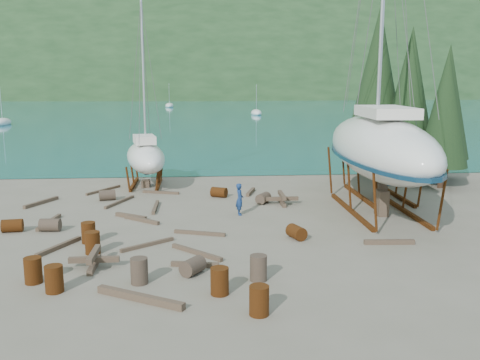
{
  "coord_description": "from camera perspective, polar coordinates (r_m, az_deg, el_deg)",
  "views": [
    {
      "loc": [
        -1.08,
        -21.76,
        6.7
      ],
      "look_at": [
        0.86,
        3.0,
        2.0
      ],
      "focal_mm": 40.0,
      "sensor_mm": 36.0,
      "label": 1
    }
  ],
  "objects": [
    {
      "name": "timber_3",
      "position": [
        22.22,
        -9.83,
        -6.81
      ],
      "size": [
        2.06,
        1.64,
        0.15
      ],
      "primitive_type": "cube",
      "rotation": [
        0.0,
        0.0,
        2.23
      ],
      "color": "brown",
      "rests_on": "ground"
    },
    {
      "name": "moored_boat_mid",
      "position": [
        102.56,
        1.75,
        7.17
      ],
      "size": [
        2.0,
        5.0,
        6.05
      ],
      "color": "silver",
      "rests_on": "ground"
    },
    {
      "name": "drum_9",
      "position": [
        30.9,
        -13.98,
        -1.59
      ],
      "size": [
        1.0,
        0.78,
        0.58
      ],
      "primitive_type": "cylinder",
      "rotation": [
        1.57,
        0.0,
        1.82
      ],
      "color": "#2D2823",
      "rests_on": "ground"
    },
    {
      "name": "moored_boat_far",
      "position": [
        132.09,
        -7.54,
        7.87
      ],
      "size": [
        2.0,
        5.0,
        6.05
      ],
      "color": "silver",
      "rests_on": "ground"
    },
    {
      "name": "worker",
      "position": [
        26.69,
        -0.04,
        -2.06
      ],
      "size": [
        0.43,
        0.62,
        1.61
      ],
      "primitive_type": "imported",
      "rotation": [
        0.0,
        0.0,
        1.66
      ],
      "color": "navy",
      "rests_on": "ground"
    },
    {
      "name": "timber_pile_aft",
      "position": [
        29.17,
        4.49,
        -2.0
      ],
      "size": [
        1.8,
        1.8,
        0.6
      ],
      "color": "brown",
      "rests_on": "ground"
    },
    {
      "name": "drum_13",
      "position": [
        19.3,
        -21.2,
        -8.97
      ],
      "size": [
        0.58,
        0.58,
        0.88
      ],
      "primitive_type": "cylinder",
      "color": "#5A2D0F",
      "rests_on": "ground"
    },
    {
      "name": "far_house_center",
      "position": [
        212.64,
        -9.71,
        9.53
      ],
      "size": [
        6.6,
        5.6,
        5.6
      ],
      "color": "beige",
      "rests_on": "ground"
    },
    {
      "name": "timber_1",
      "position": [
        23.0,
        15.63,
        -6.39
      ],
      "size": [
        2.1,
        0.31,
        0.19
      ],
      "primitive_type": "cube",
      "rotation": [
        0.0,
        0.0,
        1.51
      ],
      "color": "brown",
      "rests_on": "ground"
    },
    {
      "name": "timber_7",
      "position": [
        19.68,
        -4.83,
        -8.97
      ],
      "size": [
        1.76,
        0.5,
        0.17
      ],
      "primitive_type": "cube",
      "rotation": [
        0.0,
        0.0,
        1.38
      ],
      "color": "brown",
      "rests_on": "ground"
    },
    {
      "name": "drum_10",
      "position": [
        18.28,
        -19.22,
        -9.93
      ],
      "size": [
        0.58,
        0.58,
        0.88
      ],
      "primitive_type": "cylinder",
      "color": "#5A2D0F",
      "rests_on": "ground"
    },
    {
      "name": "timber_12",
      "position": [
        22.81,
        -18.75,
        -6.74
      ],
      "size": [
        1.29,
        2.36,
        0.17
      ],
      "primitive_type": "cube",
      "rotation": [
        0.0,
        0.0,
        2.68
      ],
      "color": "brown",
      "rests_on": "ground"
    },
    {
      "name": "drum_15",
      "position": [
        25.41,
        -19.59,
        -4.54
      ],
      "size": [
        0.92,
        0.64,
        0.58
      ],
      "primitive_type": "cylinder",
      "rotation": [
        1.57,
        0.0,
        1.5
      ],
      "color": "#2D2823",
      "rests_on": "ground"
    },
    {
      "name": "bay_water",
      "position": [
        336.83,
        -4.35,
        9.53
      ],
      "size": [
        700.0,
        700.0,
        0.0
      ],
      "primitive_type": "plane",
      "color": "#1A7182",
      "rests_on": "ground"
    },
    {
      "name": "drum_6",
      "position": [
        22.96,
        6.04,
        -5.57
      ],
      "size": [
        0.85,
        1.03,
        0.58
      ],
      "primitive_type": "cylinder",
      "rotation": [
        1.57,
        0.0,
        0.35
      ],
      "color": "#5A2D0F",
      "rests_on": "ground"
    },
    {
      "name": "small_sailboat_shore",
      "position": [
        34.33,
        -10.05,
        2.48
      ],
      "size": [
        3.65,
        7.46,
        11.45
      ],
      "rotation": [
        0.0,
        0.0,
        0.2
      ],
      "color": "silver",
      "rests_on": "ground"
    },
    {
      "name": "far_house_right",
      "position": [
        214.06,
        3.93,
        9.67
      ],
      "size": [
        6.6,
        5.6,
        5.6
      ],
      "color": "beige",
      "rests_on": "ground"
    },
    {
      "name": "timber_pile_fore",
      "position": [
        20.17,
        -15.31,
        -8.18
      ],
      "size": [
        1.8,
        1.8,
        0.6
      ],
      "color": "brown",
      "rests_on": "ground"
    },
    {
      "name": "timber_11",
      "position": [
        23.55,
        -4.33,
        -5.66
      ],
      "size": [
        2.26,
        0.91,
        0.15
      ],
      "primitive_type": "cube",
      "rotation": [
        0.0,
        0.0,
        1.24
      ],
      "color": "brown",
      "rests_on": "ground"
    },
    {
      "name": "drum_8",
      "position": [
        23.12,
        -15.85,
        -5.42
      ],
      "size": [
        0.58,
        0.58,
        0.88
      ],
      "primitive_type": "cylinder",
      "color": "#5A2D0F",
      "rests_on": "ground"
    },
    {
      "name": "timber_6",
      "position": [
        31.81,
        1.14,
        -1.28
      ],
      "size": [
        0.72,
        1.88,
        0.19
      ],
      "primitive_type": "cube",
      "rotation": [
        0.0,
        0.0,
        2.85
      ],
      "color": "brown",
      "rests_on": "ground"
    },
    {
      "name": "large_sailboat_far",
      "position": [
        31.4,
        14.68,
        3.08
      ],
      "size": [
        3.78,
        10.73,
        16.68
      ],
      "rotation": [
        0.0,
        0.0,
        -0.07
      ],
      "color": "silver",
      "rests_on": "ground"
    },
    {
      "name": "moored_boat_left",
      "position": [
        86.95,
        -24.01,
        5.62
      ],
      "size": [
        2.0,
        5.0,
        6.05
      ],
      "color": "silver",
      "rests_on": "ground"
    },
    {
      "name": "timber_17",
      "position": [
        26.75,
        -19.71,
        -4.26
      ],
      "size": [
        0.5,
        2.64,
        0.16
      ],
      "primitive_type": "cube",
      "rotation": [
        0.0,
        0.0,
        3.01
      ],
      "color": "brown",
      "rests_on": "ground"
    },
    {
      "name": "far_house_left",
      "position": [
        219.84,
        -20.28,
        9.07
      ],
      "size": [
        6.6,
        5.6,
        5.6
      ],
      "color": "beige",
      "rests_on": "ground"
    },
    {
      "name": "drum_7",
      "position": [
        15.75,
        2.06,
        -12.72
      ],
      "size": [
        0.58,
        0.58,
        0.88
      ],
      "primitive_type": "cylinder",
      "color": "#5A2D0F",
      "rests_on": "ground"
    },
    {
      "name": "large_sailboat_near",
      "position": [
        27.7,
        14.72,
        3.47
      ],
      "size": [
        4.39,
        13.49,
        21.01
      ],
      "rotation": [
        0.0,
        0.0,
        -0.04
      ],
      "color": "silver",
      "rests_on": "ground"
    },
    {
      "name": "ground",
      "position": [
        22.79,
        -1.57,
        -6.39
      ],
      "size": [
        600.0,
        600.0,
        0.0
      ],
      "primitive_type": "plane",
      "color": "#656050",
      "rests_on": "ground"
    },
    {
      "name": "drum_16",
      "position": [
        18.29,
        -10.7,
        -9.5
      ],
      "size": [
        0.58,
        0.58,
        0.88
      ],
      "primitive_type": "cylinder",
      "color": "#2D2823",
      "rests_on": "ground"
    },
    {
      "name": "timber_8",
      "position": [
        26.76,
        -11.55,
        -3.81
      ],
      "size": [
        1.64,
        1.17,
        0.19
      ],
      "primitive_type": "cube",
      "rotation": [
        0.0,
        0.0,
        0.99
      ],
      "color": "brown",
      "rests_on": "ground"
    },
    {
      "name": "drum_14",
      "position": [
        21.69,
        -15.45,
        -6.47
      ],
      "size": [
        0.58,
        0.58,
        0.88
      ],
      "primitive_type": "cylinder",
      "color": "#5A2D0F",
      "rests_on": "ground"
    },
    {
      "name": "timber_2",
      "position": [
        31.09,
        -20.43,
        -2.25
      ],
      "size": [
        1.3,
        2.37,
        0.19
      ],
      "primitive_type": "cube",
      "rotation": [
        0.0,
        0.0,
        2.68
      ],
      "color": "brown",
      "rests_on": "ground"
    },
    {
      "name": "timber_9",
      "position": [
        32.12,
        -8.45,
        -1.31
      ],
      "size": [
        2.21,
        0.83,
        0.15
      ],
      "primitive_type": "cube",
      "rotation": [
        0.0,
        0.0,
        1.26
      ],
      "color": "brown",
      "rests_on": "ground"
    },
    {
      "name": "drum_3",
      "position": [
        17.13,
        -2.19,
        -10.73
      ],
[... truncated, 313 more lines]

